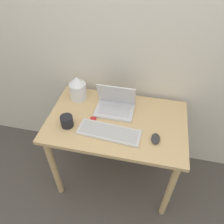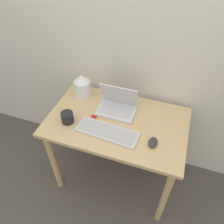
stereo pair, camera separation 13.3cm
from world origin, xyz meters
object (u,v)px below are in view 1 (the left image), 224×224
at_px(mug, 67,121).
at_px(mp3_player, 93,120).
at_px(keyboard, 109,132).
at_px(mouse, 156,139).
at_px(vase, 78,88).
at_px(laptop, 115,105).

bearing_deg(mug, mp3_player, 27.31).
relative_size(keyboard, mouse, 4.69).
distance_m(keyboard, mug, 0.32).
xyz_separation_m(mouse, vase, (-0.66, 0.32, 0.09)).
distance_m(mouse, mp3_player, 0.48).
bearing_deg(laptop, mug, -141.65).
bearing_deg(mp3_player, keyboard, -32.80).
bearing_deg(mug, laptop, 38.35).
height_order(laptop, mug, laptop).
bearing_deg(mp3_player, mug, -152.69).
bearing_deg(vase, mouse, -25.87).
bearing_deg(vase, mug, -86.70).
bearing_deg(vase, mp3_player, -51.28).
relative_size(mouse, mug, 1.06).
height_order(mouse, vase, vase).
height_order(laptop, vase, laptop).
xyz_separation_m(laptop, vase, (-0.33, 0.07, 0.05)).
distance_m(laptop, keyboard, 0.26).
xyz_separation_m(keyboard, vase, (-0.33, 0.33, 0.09)).
xyz_separation_m(keyboard, mouse, (0.33, 0.01, 0.00)).
distance_m(mp3_player, mug, 0.19).
bearing_deg(mug, mouse, -0.29).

